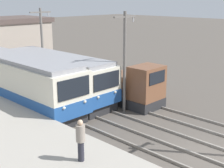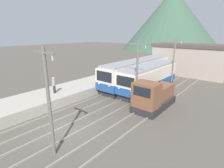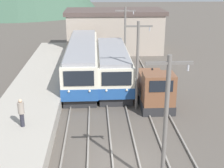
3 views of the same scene
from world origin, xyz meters
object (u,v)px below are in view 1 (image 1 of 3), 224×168
(commuter_train_left, at_px, (10,80))
(person_on_platform, at_px, (81,139))
(catenary_mast_mid, at_px, (125,58))
(catenary_mast_far, at_px, (42,44))
(commuter_train_center, at_px, (57,78))
(shunting_locomotive, at_px, (130,87))

(commuter_train_left, relative_size, person_on_platform, 8.34)
(catenary_mast_mid, distance_m, catenary_mast_far, 9.48)
(commuter_train_left, distance_m, commuter_train_center, 3.35)
(catenary_mast_far, bearing_deg, shunting_locomotive, -80.21)
(shunting_locomotive, relative_size, catenary_mast_mid, 0.82)
(catenary_mast_mid, bearing_deg, catenary_mast_far, 90.00)
(commuter_train_left, bearing_deg, commuter_train_center, -33.30)
(commuter_train_center, bearing_deg, person_on_platform, -121.32)
(commuter_train_center, height_order, shunting_locomotive, commuter_train_center)
(catenary_mast_far, distance_m, person_on_platform, 15.94)
(shunting_locomotive, bearing_deg, catenary_mast_mid, -150.91)
(shunting_locomotive, height_order, catenary_mast_mid, catenary_mast_mid)
(catenary_mast_far, bearing_deg, catenary_mast_mid, -90.00)
(commuter_train_center, bearing_deg, catenary_mast_mid, -74.71)
(commuter_train_center, height_order, person_on_platform, commuter_train_center)
(commuter_train_left, height_order, catenary_mast_mid, catenary_mast_mid)
(commuter_train_left, distance_m, shunting_locomotive, 8.74)
(catenary_mast_far, xyz_separation_m, person_on_platform, (-7.57, -13.93, -1.66))
(commuter_train_left, bearing_deg, person_on_platform, -105.45)
(catenary_mast_far, bearing_deg, commuter_train_left, -153.74)
(commuter_train_center, relative_size, shunting_locomotive, 1.99)
(commuter_train_left, bearing_deg, shunting_locomotive, -48.37)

